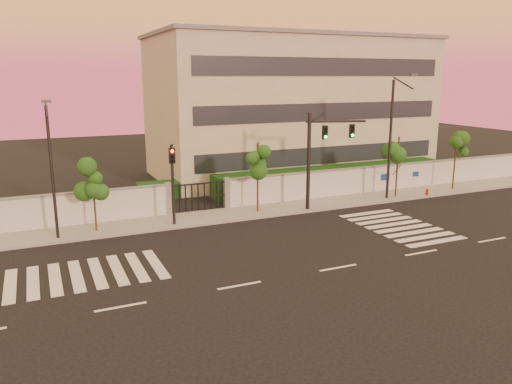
# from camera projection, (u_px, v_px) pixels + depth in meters

# --- Properties ---
(ground) EXTENTS (120.00, 120.00, 0.00)m
(ground) POSITION_uv_depth(u_px,v_px,m) (338.00, 268.00, 23.39)
(ground) COLOR black
(ground) RESTS_ON ground
(sidewalk) EXTENTS (60.00, 3.00, 0.15)m
(sidewalk) POSITION_uv_depth(u_px,v_px,m) (249.00, 212.00, 32.71)
(sidewalk) COLOR gray
(sidewalk) RESTS_ON ground
(perimeter_wall) EXTENTS (60.00, 0.36, 2.20)m
(perimeter_wall) POSITION_uv_depth(u_px,v_px,m) (242.00, 193.00, 33.86)
(perimeter_wall) COLOR silver
(perimeter_wall) RESTS_ON ground
(hedge_row) EXTENTS (41.00, 4.25, 1.80)m
(hedge_row) POSITION_uv_depth(u_px,v_px,m) (241.00, 187.00, 36.77)
(hedge_row) COLOR black
(hedge_row) RESTS_ON ground
(institutional_building) EXTENTS (24.40, 12.40, 12.25)m
(institutional_building) POSITION_uv_depth(u_px,v_px,m) (290.00, 106.00, 45.13)
(institutional_building) COLOR #B3AE97
(institutional_building) RESTS_ON ground
(road_markings) EXTENTS (57.00, 7.62, 0.02)m
(road_markings) POSITION_uv_depth(u_px,v_px,m) (273.00, 248.00, 26.10)
(road_markings) COLOR silver
(road_markings) RESTS_ON ground
(street_tree_c) EXTENTS (1.40, 1.12, 4.44)m
(street_tree_c) POSITION_uv_depth(u_px,v_px,m) (93.00, 177.00, 27.90)
(street_tree_c) COLOR #382314
(street_tree_c) RESTS_ON ground
(street_tree_d) EXTENTS (1.53, 1.22, 4.65)m
(street_tree_d) POSITION_uv_depth(u_px,v_px,m) (258.00, 162.00, 31.94)
(street_tree_d) COLOR #382314
(street_tree_d) RESTS_ON ground
(street_tree_e) EXTENTS (1.62, 1.29, 4.54)m
(street_tree_e) POSITION_uv_depth(u_px,v_px,m) (398.00, 153.00, 36.03)
(street_tree_e) COLOR #382314
(street_tree_e) RESTS_ON ground
(street_tree_f) EXTENTS (1.52, 1.21, 4.90)m
(street_tree_f) POSITION_uv_depth(u_px,v_px,m) (456.00, 145.00, 38.46)
(street_tree_f) COLOR #382314
(street_tree_f) RESTS_ON ground
(traffic_signal_main) EXTENTS (4.04, 1.44, 6.52)m
(traffic_signal_main) POSITION_uv_depth(u_px,v_px,m) (320.00, 149.00, 32.66)
(traffic_signal_main) COLOR black
(traffic_signal_main) RESTS_ON ground
(traffic_signal_secondary) EXTENTS (0.38, 0.36, 4.95)m
(traffic_signal_secondary) POSITION_uv_depth(u_px,v_px,m) (173.00, 175.00, 29.10)
(traffic_signal_secondary) COLOR black
(traffic_signal_secondary) RESTS_ON ground
(streetlight_west) EXTENTS (0.46, 1.84, 7.66)m
(streetlight_west) POSITION_uv_depth(u_px,v_px,m) (51.00, 166.00, 26.25)
(streetlight_west) COLOR black
(streetlight_west) RESTS_ON ground
(streetlight_east) EXTENTS (0.53, 2.15, 8.95)m
(streetlight_east) POSITION_uv_depth(u_px,v_px,m) (392.00, 134.00, 35.02)
(streetlight_east) COLOR black
(streetlight_east) RESTS_ON ground
(fire_hydrant) EXTENTS (0.25, 0.25, 0.66)m
(fire_hydrant) POSITION_uv_depth(u_px,v_px,m) (427.00, 193.00, 37.00)
(fire_hydrant) COLOR red
(fire_hydrant) RESTS_ON ground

